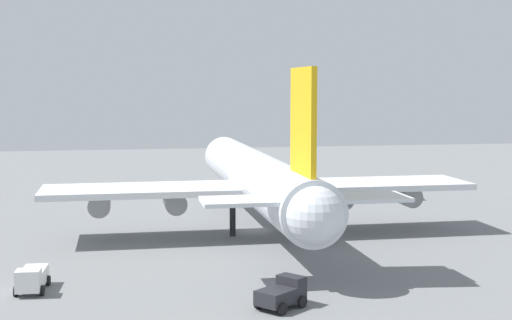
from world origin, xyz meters
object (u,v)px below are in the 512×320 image
fuel_truck (32,278)px  maintenance_van (282,293)px  cargo_container_fore (411,194)px  safety_cone_nose (216,195)px  cargo_airplane (256,178)px

fuel_truck → maintenance_van: bearing=-113.0°
cargo_container_fore → safety_cone_nose: 30.09m
fuel_truck → cargo_container_fore: bearing=-50.8°
safety_cone_nose → maintenance_van: bearing=177.7°
fuel_truck → safety_cone_nose: bearing=-24.3°
cargo_container_fore → safety_cone_nose: (7.05, 29.25, -0.42)m
fuel_truck → cargo_airplane: bearing=-46.7°
cargo_airplane → fuel_truck: bearing=133.3°
maintenance_van → cargo_container_fore: (50.32, -31.56, -0.32)m
safety_cone_nose → cargo_airplane: bearing=-177.0°
cargo_container_fore → safety_cone_nose: size_ratio=3.50×
maintenance_van → fuel_truck: 21.53m
fuel_truck → safety_cone_nose: size_ratio=6.50×
cargo_airplane → safety_cone_nose: cargo_airplane is taller
maintenance_van → cargo_airplane: bearing=-6.9°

